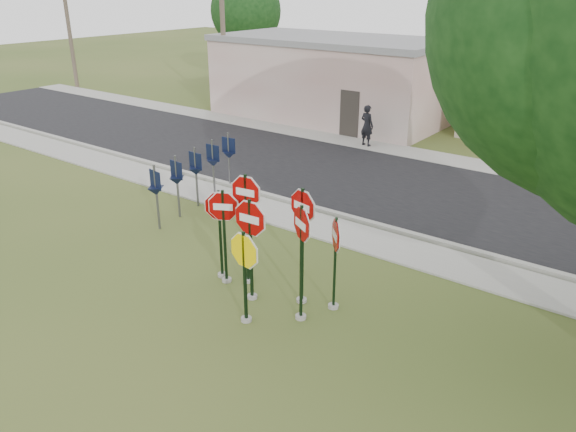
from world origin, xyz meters
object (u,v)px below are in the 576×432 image
Objects in this scene: stop_sign_yellow at (245,266)px; utility_pole_near at (223,20)px; stop_sign_center at (250,235)px; stop_sign_left at (224,225)px; pedestrian at (367,125)px.

stop_sign_yellow is 0.24× the size of utility_pole_near.
stop_sign_yellow is at bearing -57.47° from stop_sign_center.
stop_sign_left is (-1.02, 0.23, -0.10)m from stop_sign_center.
stop_sign_left reaches higher than pedestrian.
stop_sign_center is at bearing 119.23° from pedestrian.
pedestrian is at bearing 109.37° from stop_sign_yellow.
stop_sign_yellow is (0.51, -0.80, -0.28)m from stop_sign_center.
stop_sign_left is at bearing 167.18° from stop_sign_center.
stop_sign_left is 19.14m from utility_pole_near.
pedestrian is (-4.33, 12.97, -0.66)m from stop_sign_center.
stop_sign_left is 13.17m from pedestrian.
stop_sign_yellow is 1.86m from stop_sign_left.
pedestrian is at bearing 108.46° from stop_sign_center.
stop_sign_yellow is 14.60m from pedestrian.
utility_pole_near is (-14.30, 14.88, 3.62)m from stop_sign_yellow.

